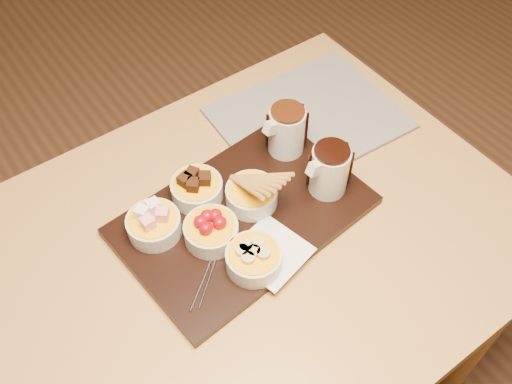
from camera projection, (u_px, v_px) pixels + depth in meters
dining_table at (216, 284)px, 1.12m from camera, size 1.20×0.80×0.75m
serving_board at (243, 216)px, 1.09m from camera, size 0.48×0.34×0.02m
napkin at (271, 252)px, 1.03m from camera, size 0.14×0.14×0.00m
bowl_marshmallows at (154, 225)px, 1.04m from camera, size 0.10×0.10×0.04m
bowl_cake at (197, 190)px, 1.09m from camera, size 0.10×0.10×0.04m
bowl_strawberries at (211, 232)px, 1.03m from camera, size 0.10×0.10×0.04m
bowl_biscotti at (252, 196)px, 1.09m from camera, size 0.10×0.10×0.04m
bowl_bananas at (254, 259)px, 1.00m from camera, size 0.10×0.10×0.04m
pitcher_dark_chocolate at (329, 170)px, 1.08m from camera, size 0.08×0.08×0.10m
pitcher_milk_chocolate at (287, 131)px, 1.15m from camera, size 0.08×0.08×0.10m
fondue_skewers at (216, 248)px, 1.03m from camera, size 0.18×0.23×0.01m
newspaper at (308, 118)px, 1.26m from camera, size 0.40×0.33×0.01m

